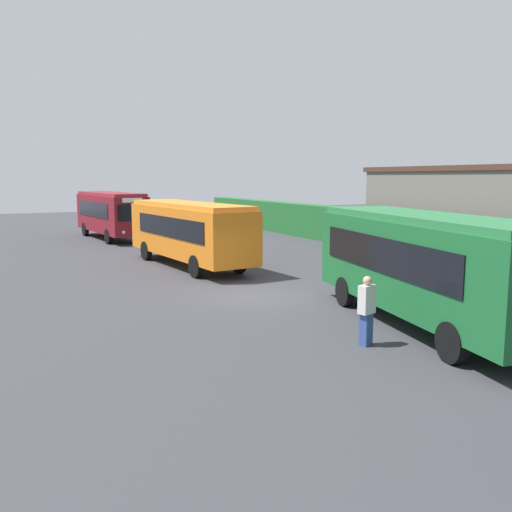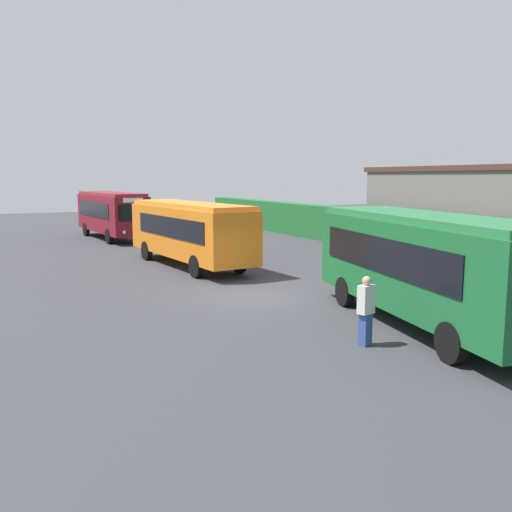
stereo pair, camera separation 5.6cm
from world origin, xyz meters
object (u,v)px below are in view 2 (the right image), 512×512
Objects in this scene: bus_green at (426,263)px; person_center at (406,272)px; bus_orange at (189,230)px; person_left at (218,239)px; bus_maroon at (111,212)px; person_right at (366,309)px.

person_center is at bearing 156.13° from bus_green.
bus_orange reaches higher than person_left.
person_right is (28.07, 0.80, -0.91)m from bus_maroon.
person_center is (9.82, 5.04, -0.93)m from bus_orange.
bus_maroon is at bearing -13.98° from person_right.
bus_maroon is 28.09m from person_right.
bus_green is at bearing -90.60° from person_right.
person_right is (4.35, -5.18, 0.10)m from person_center.
bus_orange is at bearing -158.53° from bus_green.
person_center is at bearing 8.71° from bus_maroon.
bus_green is at bearing 1.75° from bus_maroon.
bus_orange is (13.89, 0.94, -0.08)m from bus_maroon.
bus_green is (27.36, 3.45, 0.00)m from bus_maroon.
bus_maroon is at bearing 5.76° from person_center.
bus_maroon reaches higher than bus_orange.
bus_orange is 1.01× the size of bus_green.
bus_orange is at bearing -1.57° from bus_maroon.
bus_orange reaches higher than person_right.
person_right is at bearing -64.08° from bus_green.
bus_maroon is 0.96× the size of bus_orange.
person_center is 0.90× the size of person_right.
person_left is 0.95× the size of person_right.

